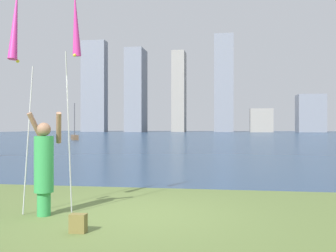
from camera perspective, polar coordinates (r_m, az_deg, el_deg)
The scene contains 12 objects.
ground at distance 57.77m, azimuth 7.08°, elevation -1.66°, with size 120.00×138.00×0.12m.
person at distance 7.21m, azimuth -17.94°, elevation -5.48°, with size 0.68×0.50×1.85m.
kite_flag_left at distance 7.35m, azimuth -21.70°, elevation 13.44°, with size 0.16×0.79×4.06m.
kite_flag_right at distance 7.67m, azimuth -13.60°, elevation 14.00°, with size 0.16×0.61×4.19m.
bag at distance 6.07m, azimuth -13.21°, elevation -13.90°, with size 0.24×0.15×0.28m.
sailboat_0 at distance 46.12m, azimuth -13.73°, elevation -1.58°, with size 1.91×2.80×4.29m.
skyline_tower_0 at distance 111.22m, azimuth -10.89°, elevation 5.78°, with size 6.86×3.51×25.69m.
skyline_tower_1 at distance 106.91m, azimuth -4.78°, elevation 5.25°, with size 4.87×7.82×22.82m.
skyline_tower_2 at distance 108.09m, azimuth 1.65°, elevation 5.10°, with size 3.57×6.02×22.47m.
skyline_tower_3 at distance 108.20m, azimuth 8.31°, elevation 6.22°, with size 5.21×6.80×26.71m.
skyline_tower_4 at distance 103.88m, azimuth 13.69°, elevation 0.81°, with size 5.83×4.06×6.21m.
skyline_tower_5 at distance 107.92m, azimuth 20.43°, elevation 1.76°, with size 6.96×5.88×9.91m.
Camera 1 is at (1.68, -6.77, 1.60)m, focal length 41.00 mm.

